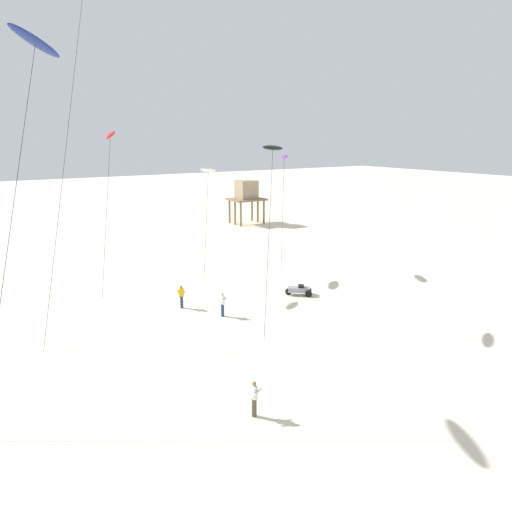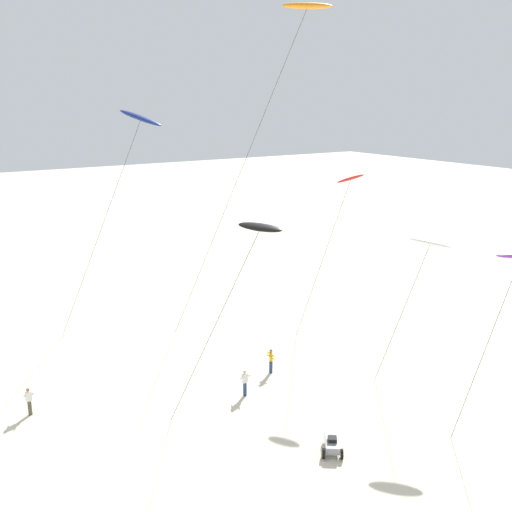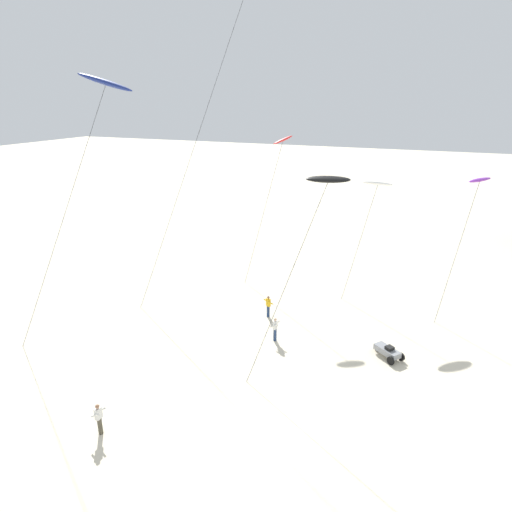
{
  "view_description": "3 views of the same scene",
  "coord_description": "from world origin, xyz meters",
  "views": [
    {
      "loc": [
        -17.48,
        -19.04,
        11.96
      ],
      "look_at": [
        0.26,
        8.79,
        3.82
      ],
      "focal_mm": 34.22,
      "sensor_mm": 36.0,
      "label": 1
    },
    {
      "loc": [
        24.23,
        -7.69,
        17.35
      ],
      "look_at": [
        -3.04,
        9.69,
        8.54
      ],
      "focal_mm": 40.16,
      "sensor_mm": 36.0,
      "label": 2
    },
    {
      "loc": [
        6.45,
        -16.14,
        15.44
      ],
      "look_at": [
        -4.25,
        9.32,
        5.55
      ],
      "focal_mm": 31.37,
      "sensor_mm": 36.0,
      "label": 3
    }
  ],
  "objects": [
    {
      "name": "kite_flyer_middle",
      "position": [
        -4.23,
        11.61,
        0.89
      ],
      "size": [
        0.72,
        0.72,
        1.67
      ],
      "color": "navy",
      "rests_on": "ground"
    },
    {
      "name": "kite_flyer_nearest",
      "position": [
        -7.29,
        -2.89,
        0.89
      ],
      "size": [
        0.51,
        0.54,
        1.67
      ],
      "color": "#4C4738",
      "rests_on": "ground"
    },
    {
      "name": "ground_plane",
      "position": [
        0.0,
        0.0,
        0.0
      ],
      "size": [
        260.0,
        260.0,
        0.0
      ],
      "primitive_type": "plane",
      "color": "beige"
    },
    {
      "name": "kite_red",
      "position": [
        -6.2,
        19.57,
        11.86
      ],
      "size": [
        3.09,
        3.76,
        12.49
      ],
      "color": "red",
      "rests_on": "ground"
    },
    {
      "name": "beach_buggy",
      "position": [
        4.65,
        9.4,
        0.43
      ],
      "size": [
        1.99,
        1.78,
        0.82
      ],
      "color": "gray",
      "rests_on": "ground"
    },
    {
      "name": "kite_navy",
      "position": [
        -13.1,
        6.89,
        16.12
      ],
      "size": [
        5.96,
        6.74,
        16.88
      ],
      "color": "navy",
      "rests_on": "ground"
    },
    {
      "name": "kite_orange",
      "position": [
        -7.8,
        16.61,
        23.17
      ],
      "size": [
        7.79,
        8.96,
        23.63
      ],
      "color": "orange",
      "rests_on": "ground"
    },
    {
      "name": "kite_white",
      "position": [
        1.85,
        18.91,
        9.07
      ],
      "size": [
        2.99,
        3.11,
        9.5
      ],
      "color": "white",
      "rests_on": "ground"
    },
    {
      "name": "kite_flyer_furthest",
      "position": [
        -2.57,
        8.59,
        0.89
      ],
      "size": [
        0.52,
        0.55,
        1.67
      ],
      "color": "navy",
      "rests_on": "ground"
    },
    {
      "name": "kite_black",
      "position": [
        0.72,
        7.5,
        11.15
      ],
      "size": [
        4.49,
        4.84,
        11.49
      ],
      "color": "black",
      "rests_on": "ground"
    }
  ]
}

